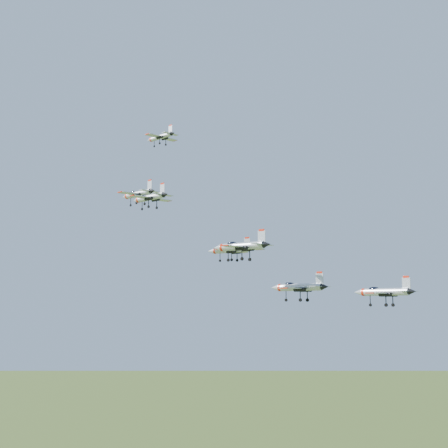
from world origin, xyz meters
The scene contains 7 objects.
jet_lead centered at (-21.37, 11.43, 150.37)m, with size 11.24×9.40×3.01m.
jet_left_high centered at (-13.90, -4.23, 132.32)m, with size 12.56×10.54×3.37m.
jet_right_high centered at (-1.44, -13.61, 128.94)m, with size 11.54×9.67×3.09m.
jet_left_low centered at (5.06, 5.59, 119.16)m, with size 12.29×10.13×3.29m.
jet_right_low centered at (19.70, -11.57, 117.95)m, with size 13.29×10.96×3.56m.
jet_trail centered at (27.36, -3.72, 110.45)m, with size 12.97×10.76×3.47m.
jet_extra centered at (37.33, 12.65, 109.72)m, with size 14.06×11.78×3.77m.
Camera 1 is at (84.91, -106.14, 107.43)m, focal length 50.00 mm.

